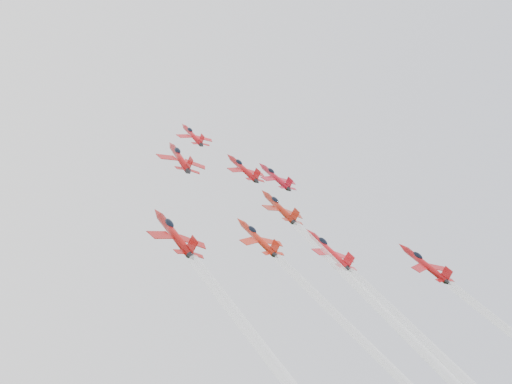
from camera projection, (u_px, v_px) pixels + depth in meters
jet_lead at (193, 135)px, 154.24m from camera, size 8.59×10.30×8.57m
jet_row2_left at (179, 157)px, 137.81m from camera, size 10.41×12.49×10.39m
jet_row2_center at (243, 168)px, 146.69m from camera, size 9.26×11.12×9.24m
jet_row2_right at (275, 177)px, 149.77m from camera, size 9.04×10.84×9.02m
jet_center at (436, 372)px, 98.26m from camera, size 9.57×80.89×67.96m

